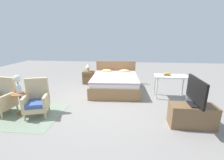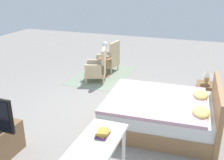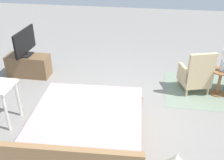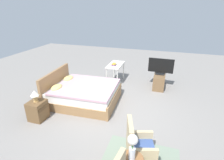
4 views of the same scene
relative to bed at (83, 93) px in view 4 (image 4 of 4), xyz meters
The scene contains 10 objects.
ground_plane 1.21m from the bed, 100.18° to the right, with size 16.00×16.00×0.00m, color gray.
bed is the anchor object (origin of this frame).
armchair_by_window_right 2.76m from the bed, 131.13° to the right, with size 0.68×0.68×0.92m.
flower_vase 3.11m from the bed, 138.21° to the right, with size 0.17×0.17×0.48m.
nightstand 1.42m from the bed, 148.69° to the left, with size 0.44×0.41×0.53m.
table_lamp 1.49m from the bed, 148.67° to the left, with size 0.22×0.22×0.33m.
tv_stand 2.93m from the bed, 49.63° to the right, with size 0.96×0.40×0.51m.
tv_flatscreen 2.97m from the bed, 49.60° to the right, with size 0.21×0.90×0.60m.
vanity_desk 1.96m from the bed, 15.58° to the right, with size 1.04×0.52×0.74m.
book_stack 1.86m from the bed, 15.93° to the right, with size 0.21×0.17×0.08m.
Camera 4 is at (-4.19, -1.23, 2.84)m, focal length 28.00 mm.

